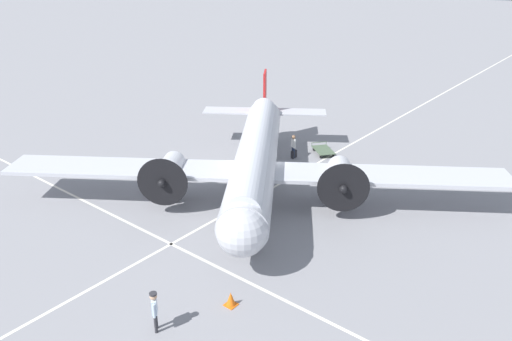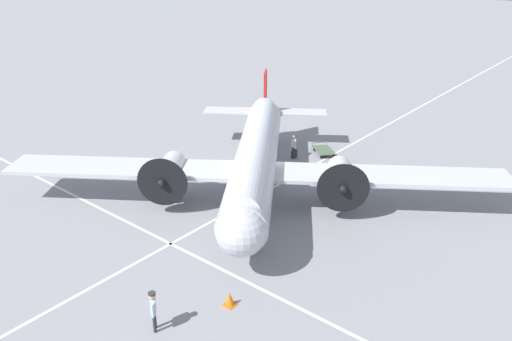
{
  "view_description": "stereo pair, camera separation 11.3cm",
  "coord_description": "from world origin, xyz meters",
  "px_view_note": "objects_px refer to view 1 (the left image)",
  "views": [
    {
      "loc": [
        -20.65,
        -16.71,
        13.12
      ],
      "look_at": [
        0.0,
        0.0,
        1.53
      ],
      "focal_mm": 35.0,
      "sensor_mm": 36.0,
      "label": 1
    },
    {
      "loc": [
        -20.58,
        -16.8,
        13.12
      ],
      "look_at": [
        0.0,
        0.0,
        1.53
      ],
      "focal_mm": 35.0,
      "sensor_mm": 36.0,
      "label": 2
    }
  ],
  "objects_px": {
    "suitcase_near_door": "(294,154)",
    "traffic_cone": "(231,299)",
    "airliner_main": "(256,159)",
    "passenger_boarding": "(293,144)",
    "baggage_cart": "(323,150)",
    "crew_foreground": "(154,307)"
  },
  "relations": [
    {
      "from": "suitcase_near_door",
      "to": "baggage_cart",
      "type": "xyz_separation_m",
      "value": [
        1.94,
        -1.19,
        0.0
      ]
    },
    {
      "from": "airliner_main",
      "to": "passenger_boarding",
      "type": "xyz_separation_m",
      "value": [
        6.41,
        1.83,
        -1.38
      ]
    },
    {
      "from": "crew_foreground",
      "to": "suitcase_near_door",
      "type": "distance_m",
      "value": 18.57
    },
    {
      "from": "airliner_main",
      "to": "passenger_boarding",
      "type": "distance_m",
      "value": 6.81
    },
    {
      "from": "airliner_main",
      "to": "suitcase_near_door",
      "type": "xyz_separation_m",
      "value": [
        6.43,
        1.77,
        -2.12
      ]
    },
    {
      "from": "suitcase_near_door",
      "to": "passenger_boarding",
      "type": "bearing_deg",
      "value": 108.32
    },
    {
      "from": "passenger_boarding",
      "to": "baggage_cart",
      "type": "xyz_separation_m",
      "value": [
        1.96,
        -1.24,
        -0.74
      ]
    },
    {
      "from": "airliner_main",
      "to": "traffic_cone",
      "type": "height_order",
      "value": "airliner_main"
    },
    {
      "from": "traffic_cone",
      "to": "airliner_main",
      "type": "bearing_deg",
      "value": 33.21
    },
    {
      "from": "airliner_main",
      "to": "baggage_cart",
      "type": "bearing_deg",
      "value": 149.16
    },
    {
      "from": "crew_foreground",
      "to": "baggage_cart",
      "type": "distance_m",
      "value": 20.1
    },
    {
      "from": "airliner_main",
      "to": "baggage_cart",
      "type": "relative_size",
      "value": 10.89
    },
    {
      "from": "airliner_main",
      "to": "traffic_cone",
      "type": "bearing_deg",
      "value": -1.6
    },
    {
      "from": "crew_foreground",
      "to": "passenger_boarding",
      "type": "xyz_separation_m",
      "value": [
        17.55,
        6.02,
        -0.07
      ]
    },
    {
      "from": "traffic_cone",
      "to": "crew_foreground",
      "type": "bearing_deg",
      "value": 157.17
    },
    {
      "from": "suitcase_near_door",
      "to": "baggage_cart",
      "type": "distance_m",
      "value": 2.28
    },
    {
      "from": "passenger_boarding",
      "to": "traffic_cone",
      "type": "xyz_separation_m",
      "value": [
        -14.67,
        -7.23,
        -0.72
      ]
    },
    {
      "from": "baggage_cart",
      "to": "suitcase_near_door",
      "type": "bearing_deg",
      "value": -83.48
    },
    {
      "from": "suitcase_near_door",
      "to": "baggage_cart",
      "type": "relative_size",
      "value": 0.26
    },
    {
      "from": "passenger_boarding",
      "to": "suitcase_near_door",
      "type": "xyz_separation_m",
      "value": [
        0.02,
        -0.06,
        -0.74
      ]
    },
    {
      "from": "suitcase_near_door",
      "to": "traffic_cone",
      "type": "relative_size",
      "value": 0.94
    },
    {
      "from": "airliner_main",
      "to": "suitcase_near_door",
      "type": "relative_size",
      "value": 41.54
    }
  ]
}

